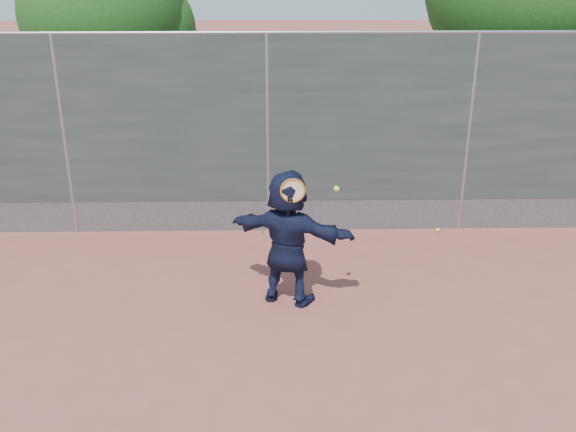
{
  "coord_description": "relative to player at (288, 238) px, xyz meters",
  "views": [
    {
      "loc": [
        0.1,
        -5.77,
        3.97
      ],
      "look_at": [
        0.25,
        1.27,
        1.13
      ],
      "focal_mm": 40.0,
      "sensor_mm": 36.0,
      "label": 1
    }
  ],
  "objects": [
    {
      "name": "player",
      "position": [
        0.0,
        0.0,
        0.0
      ],
      "size": [
        1.65,
        1.04,
        1.69
      ],
      "primitive_type": "imported",
      "rotation": [
        0.0,
        0.0,
        2.77
      ],
      "color": "#141A37",
      "rests_on": "ground"
    },
    {
      "name": "ground",
      "position": [
        -0.25,
        -1.27,
        -0.85
      ],
      "size": [
        80.0,
        80.0,
        0.0
      ],
      "primitive_type": "plane",
      "color": "#9E4C42",
      "rests_on": "ground"
    },
    {
      "name": "fence",
      "position": [
        -0.25,
        2.23,
        0.74
      ],
      "size": [
        20.0,
        0.06,
        3.03
      ],
      "color": "#38423D",
      "rests_on": "ground"
    },
    {
      "name": "tree_left",
      "position": [
        -3.1,
        5.28,
        2.09
      ],
      "size": [
        3.15,
        3.0,
        4.53
      ],
      "color": "#382314",
      "rests_on": "ground"
    },
    {
      "name": "weed_clump",
      "position": [
        0.04,
        2.11,
        -0.71
      ],
      "size": [
        0.68,
        0.07,
        0.3
      ],
      "color": "#387226",
      "rests_on": "ground"
    },
    {
      "name": "swing_action",
      "position": [
        0.1,
        -0.2,
        0.66
      ],
      "size": [
        0.68,
        0.14,
        0.51
      ],
      "color": "#C06512",
      "rests_on": "ground"
    },
    {
      "name": "ball_ground",
      "position": [
        2.38,
        2.08,
        -0.81
      ],
      "size": [
        0.07,
        0.07,
        0.07
      ],
      "primitive_type": "sphere",
      "color": "#C9E733",
      "rests_on": "ground"
    }
  ]
}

